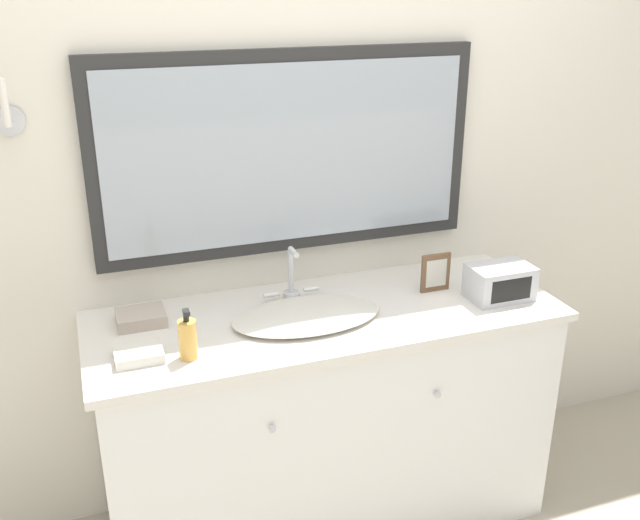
{
  "coord_description": "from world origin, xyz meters",
  "views": [
    {
      "loc": [
        -0.77,
        -1.75,
        1.98
      ],
      "look_at": [
        -0.03,
        0.33,
        1.08
      ],
      "focal_mm": 40.0,
      "sensor_mm": 36.0,
      "label": 1
    }
  ],
  "objects_px": {
    "picture_frame": "(435,273)",
    "sink_basin": "(306,314)",
    "soap_bottle": "(188,339)",
    "appliance_box": "(500,282)"
  },
  "relations": [
    {
      "from": "sink_basin",
      "to": "appliance_box",
      "type": "bearing_deg",
      "value": -6.1
    },
    {
      "from": "sink_basin",
      "to": "appliance_box",
      "type": "distance_m",
      "value": 0.72
    },
    {
      "from": "sink_basin",
      "to": "appliance_box",
      "type": "relative_size",
      "value": 2.29
    },
    {
      "from": "appliance_box",
      "to": "picture_frame",
      "type": "bearing_deg",
      "value": 144.21
    },
    {
      "from": "soap_bottle",
      "to": "picture_frame",
      "type": "relative_size",
      "value": 1.15
    },
    {
      "from": "sink_basin",
      "to": "picture_frame",
      "type": "relative_size",
      "value": 3.53
    },
    {
      "from": "soap_bottle",
      "to": "appliance_box",
      "type": "height_order",
      "value": "soap_bottle"
    },
    {
      "from": "picture_frame",
      "to": "sink_basin",
      "type": "bearing_deg",
      "value": -173.48
    },
    {
      "from": "sink_basin",
      "to": "soap_bottle",
      "type": "relative_size",
      "value": 3.06
    },
    {
      "from": "appliance_box",
      "to": "picture_frame",
      "type": "xyz_separation_m",
      "value": [
        -0.19,
        0.14,
        0.01
      ]
    }
  ]
}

